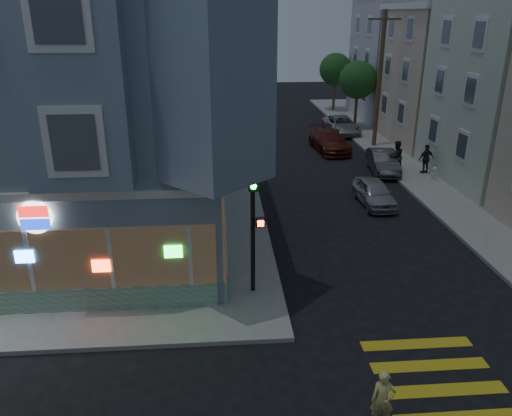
{
  "coord_description": "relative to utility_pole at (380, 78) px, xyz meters",
  "views": [
    {
      "loc": [
        0.96,
        -9.93,
        8.92
      ],
      "look_at": [
        2.14,
        5.32,
        2.92
      ],
      "focal_mm": 35.0,
      "sensor_mm": 36.0,
      "label": 1
    }
  ],
  "objects": [
    {
      "name": "ground",
      "position": [
        -12.0,
        -24.0,
        -4.8
      ],
      "size": [
        120.0,
        120.0,
        0.0
      ],
      "primitive_type": "plane",
      "color": "black",
      "rests_on": "ground"
    },
    {
      "name": "corner_building",
      "position": [
        -18.0,
        -13.02,
        1.02
      ],
      "size": [
        14.6,
        14.6,
        11.4
      ],
      "color": "gray",
      "rests_on": "sidewalk_nw"
    },
    {
      "name": "row_house_c",
      "position": [
        7.5,
        1.0,
        -0.15
      ],
      "size": [
        12.0,
        8.6,
        9.0
      ],
      "primitive_type": "cube",
      "color": "#CAAF9C",
      "rests_on": "sidewalk_ne"
    },
    {
      "name": "row_house_d",
      "position": [
        7.5,
        10.0,
        0.6
      ],
      "size": [
        12.0,
        8.6,
        10.5
      ],
      "primitive_type": "cube",
      "color": "#AEA8B8",
      "rests_on": "sidewalk_ne"
    },
    {
      "name": "utility_pole",
      "position": [
        0.0,
        0.0,
        0.0
      ],
      "size": [
        2.2,
        0.3,
        9.0
      ],
      "color": "#4C3826",
      "rests_on": "sidewalk_ne"
    },
    {
      "name": "street_tree_near",
      "position": [
        0.2,
        6.0,
        -0.86
      ],
      "size": [
        3.0,
        3.0,
        5.3
      ],
      "color": "#4C3826",
      "rests_on": "sidewalk_ne"
    },
    {
      "name": "street_tree_far",
      "position": [
        0.2,
        14.0,
        -0.86
      ],
      "size": [
        3.0,
        3.0,
        5.3
      ],
      "color": "#4C3826",
      "rests_on": "sidewalk_ne"
    },
    {
      "name": "running_child",
      "position": [
        -7.48,
        -25.25,
        -4.06
      ],
      "size": [
        0.59,
        0.44,
        1.48
      ],
      "primitive_type": "imported",
      "rotation": [
        0.0,
        0.0,
        -0.17
      ],
      "color": "#D0BF6A",
      "rests_on": "ground"
    },
    {
      "name": "pedestrian_a",
      "position": [
        -0.7,
        -6.44,
        -3.71
      ],
      "size": [
        1.08,
        0.94,
        1.88
      ],
      "primitive_type": "imported",
      "rotation": [
        0.0,
        0.0,
        3.44
      ],
      "color": "black",
      "rests_on": "sidewalk_ne"
    },
    {
      "name": "pedestrian_b",
      "position": [
        1.0,
        -6.74,
        -3.79
      ],
      "size": [
        1.08,
        0.68,
        1.71
      ],
      "primitive_type": "imported",
      "rotation": [
        0.0,
        0.0,
        3.42
      ],
      "color": "#242028",
      "rests_on": "sidewalk_ne"
    },
    {
      "name": "parked_car_a",
      "position": [
        -3.4,
        -11.19,
        -4.18
      ],
      "size": [
        1.55,
        3.66,
        1.24
      ],
      "primitive_type": "imported",
      "rotation": [
        0.0,
        0.0,
        0.02
      ],
      "color": "#A4A6AB",
      "rests_on": "ground"
    },
    {
      "name": "parked_car_b",
      "position": [
        -1.3,
        -5.99,
        -4.13
      ],
      "size": [
        1.84,
        4.17,
        1.33
      ],
      "primitive_type": "imported",
      "rotation": [
        0.0,
        0.0,
        -0.11
      ],
      "color": "#3D3F43",
      "rests_on": "ground"
    },
    {
      "name": "parked_car_c",
      "position": [
        -3.4,
        -0.79,
        -4.08
      ],
      "size": [
        2.42,
        5.06,
        1.42
      ],
      "primitive_type": "imported",
      "rotation": [
        0.0,
        0.0,
        0.09
      ],
      "color": "#5E2015",
      "rests_on": "ground"
    },
    {
      "name": "parked_car_d",
      "position": [
        -1.3,
        4.41,
        -4.12
      ],
      "size": [
        2.38,
        4.91,
        1.35
      ],
      "primitive_type": "imported",
      "rotation": [
        0.0,
        0.0,
        0.03
      ],
      "color": "#9FA6AA",
      "rests_on": "ground"
    },
    {
      "name": "traffic_signal",
      "position": [
        -9.99,
        -19.33,
        -1.51
      ],
      "size": [
        0.54,
        0.52,
        4.64
      ],
      "rotation": [
        0.0,
        0.0,
        0.06
      ],
      "color": "black",
      "rests_on": "sidewalk_nw"
    },
    {
      "name": "fire_hydrant",
      "position": [
        1.0,
        -8.02,
        -4.25
      ],
      "size": [
        0.43,
        0.25,
        0.75
      ],
      "color": "silver",
      "rests_on": "sidewalk_ne"
    }
  ]
}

